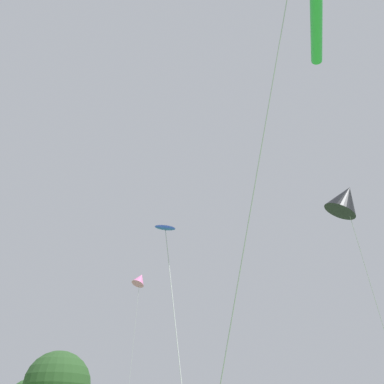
% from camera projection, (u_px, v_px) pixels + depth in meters
% --- Properties ---
extents(small_kite_box_yellow, '(1.16, 2.56, 6.19)m').
position_uv_depth(small_kite_box_yellow, '(166.00, 236.00, 11.08)').
color(small_kite_box_yellow, blue).
rests_on(small_kite_box_yellow, ground).
extents(small_kite_tiny_distant, '(1.52, 1.05, 11.48)m').
position_uv_depth(small_kite_tiny_distant, '(140.00, 280.00, 30.51)').
color(small_kite_tiny_distant, pink).
rests_on(small_kite_tiny_distant, ground).
extents(small_kite_diamond_red, '(3.57, 1.98, 10.45)m').
position_uv_depth(small_kite_diamond_red, '(345.00, 199.00, 17.86)').
color(small_kite_diamond_red, black).
rests_on(small_kite_diamond_red, ground).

